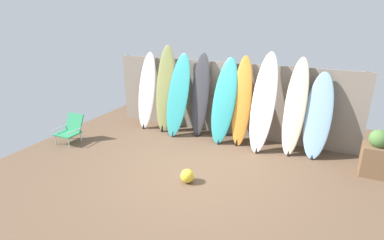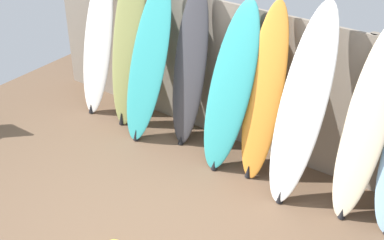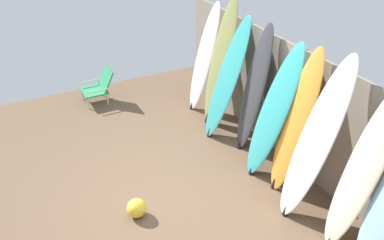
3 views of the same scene
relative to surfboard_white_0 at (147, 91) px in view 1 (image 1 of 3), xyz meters
The scene contains 14 objects.
ground 2.83m from the surfboard_white_0, 38.37° to the right, with size 7.68×7.68×0.00m, color brown.
fence_back 2.12m from the surfboard_white_0, ahead, with size 6.08×0.11×1.80m.
surfboard_white_0 is the anchor object (origin of this frame).
surfboard_olive_1 0.57m from the surfboard_white_0, ahead, with size 0.54×0.59×2.16m.
surfboard_teal_2 0.99m from the surfboard_white_0, ahead, with size 0.62×0.75×1.99m.
surfboard_charcoal_3 1.50m from the surfboard_white_0, ahead, with size 0.47×0.48×2.02m.
surfboard_teal_4 2.15m from the surfboard_white_0, ahead, with size 0.62×0.76×1.96m.
surfboard_orange_5 2.56m from the surfboard_white_0, ahead, with size 0.49×0.63×2.01m.
surfboard_white_6 3.08m from the surfboard_white_0, ahead, with size 0.56×0.79×2.13m.
surfboard_cream_7 3.72m from the surfboard_white_0, ahead, with size 0.49×0.69×2.05m.
surfboard_skyblue_8 4.19m from the surfboard_white_0, ahead, with size 0.54×0.59×1.78m.
beach_chair 2.09m from the surfboard_white_0, 123.20° to the right, with size 0.50×0.57×0.64m.
planter_box 5.32m from the surfboard_white_0, ahead, with size 0.46×0.43×0.90m.
beach_ball 3.21m from the surfboard_white_0, 44.39° to the right, with size 0.25×0.25×0.25m, color yellow.
Camera 1 is at (2.20, -4.78, 2.89)m, focal length 28.00 mm.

